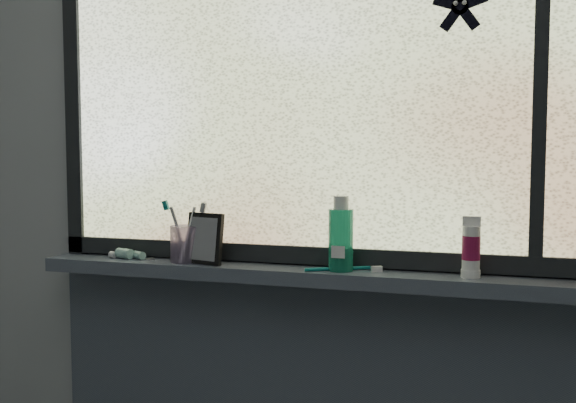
{
  "coord_description": "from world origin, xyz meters",
  "views": [
    {
      "loc": [
        0.47,
        -0.48,
        1.34
      ],
      "look_at": [
        0.0,
        1.05,
        1.22
      ],
      "focal_mm": 40.0,
      "sensor_mm": 36.0,
      "label": 1
    }
  ],
  "objects_px": {
    "vanity_mirror": "(205,239)",
    "toothbrush_cup": "(184,244)",
    "cream_tube": "(471,245)",
    "mouthwash_bottle": "(341,233)"
  },
  "relations": [
    {
      "from": "vanity_mirror",
      "to": "cream_tube",
      "type": "height_order",
      "value": "vanity_mirror"
    },
    {
      "from": "vanity_mirror",
      "to": "cream_tube",
      "type": "distance_m",
      "value": 0.74
    },
    {
      "from": "vanity_mirror",
      "to": "toothbrush_cup",
      "type": "bearing_deg",
      "value": -177.36
    },
    {
      "from": "vanity_mirror",
      "to": "mouthwash_bottle",
      "type": "relative_size",
      "value": 0.88
    },
    {
      "from": "vanity_mirror",
      "to": "mouthwash_bottle",
      "type": "xyz_separation_m",
      "value": [
        0.4,
        0.01,
        0.03
      ]
    },
    {
      "from": "mouthwash_bottle",
      "to": "vanity_mirror",
      "type": "bearing_deg",
      "value": -178.54
    },
    {
      "from": "toothbrush_cup",
      "to": "cream_tube",
      "type": "relative_size",
      "value": 0.95
    },
    {
      "from": "vanity_mirror",
      "to": "toothbrush_cup",
      "type": "height_order",
      "value": "vanity_mirror"
    },
    {
      "from": "cream_tube",
      "to": "vanity_mirror",
      "type": "bearing_deg",
      "value": -178.88
    },
    {
      "from": "mouthwash_bottle",
      "to": "cream_tube",
      "type": "relative_size",
      "value": 1.49
    }
  ]
}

